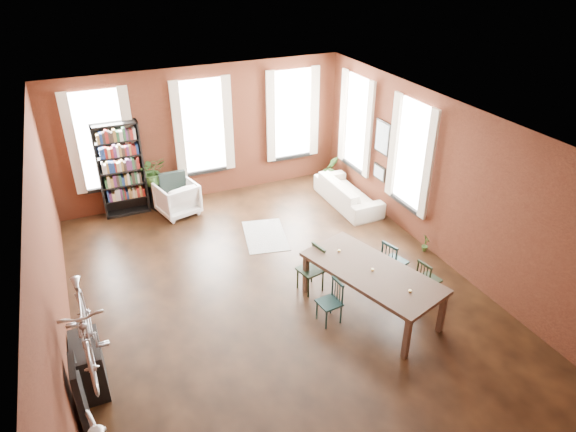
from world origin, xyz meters
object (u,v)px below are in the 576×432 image
dining_chair_a (329,303)px  white_armchair (177,197)px  cream_sofa (348,189)px  dining_chair_d (394,261)px  console_table (89,366)px  dining_chair_c (428,279)px  dining_table (370,290)px  dining_chair_b (310,270)px  plant_stand (157,196)px  bookshelf (121,170)px

dining_chair_a → white_armchair: (-1.44, 4.80, 0.04)m
dining_chair_a → cream_sofa: bearing=140.2°
dining_chair_d → console_table: dining_chair_d is taller
dining_chair_c → console_table: 5.74m
dining_table → dining_chair_c: bearing=-22.9°
dining_chair_a → white_armchair: bearing=-169.2°
dining_chair_b → cream_sofa: 3.56m
dining_chair_d → white_armchair: dining_chair_d is taller
dining_table → dining_chair_b: size_ratio=2.76×
dining_chair_d → white_armchair: size_ratio=1.01×
dining_chair_c → cream_sofa: cream_sofa is taller
dining_chair_a → dining_chair_d: dining_chair_d is taller
dining_chair_b → plant_stand: size_ratio=1.45×
dining_chair_b → dining_chair_d: (1.54, -0.39, -0.00)m
dining_chair_a → white_armchair: white_armchair is taller
dining_table → bookshelf: bookshelf is taller
cream_sofa → plant_stand: bearing=68.4°
dining_chair_d → console_table: 5.46m
dining_chair_a → white_armchair: 5.02m
dining_chair_b → dining_chair_c: bearing=48.7°
dining_table → cream_sofa: size_ratio=1.17×
white_armchair → dining_table: bearing=100.8°
white_armchair → dining_chair_d: bearing=111.8°
dining_table → dining_chair_b: 1.17m
dining_chair_c → dining_chair_d: (-0.29, 0.66, 0.05)m
cream_sofa → plant_stand: 4.58m
dining_chair_b → dining_table: bearing=24.8°
dining_chair_d → console_table: bearing=78.4°
dining_table → plant_stand: dining_table is taller
cream_sofa → plant_stand: cream_sofa is taller
white_armchair → plant_stand: bearing=-66.2°
white_armchair → bookshelf: bearing=-39.3°
dining_chair_c → dining_chair_d: size_ratio=0.89×
bookshelf → plant_stand: bearing=-1.1°
dining_chair_b → dining_chair_c: dining_chair_b is taller
bookshelf → dining_chair_d: bearing=-49.0°
dining_chair_c → bookshelf: 7.07m
dining_chair_a → dining_chair_b: size_ratio=0.89×
dining_chair_d → cream_sofa: bearing=-30.3°
dining_chair_c → console_table: console_table is taller
dining_chair_d → plant_stand: bearing=20.0°
console_table → dining_chair_a: bearing=-1.7°
plant_stand → bookshelf: bearing=178.9°
console_table → bookshelf: bearing=76.2°
white_armchair → plant_stand: 0.64m
dining_chair_b → bookshelf: size_ratio=0.40×
white_armchair → plant_stand: (-0.39, 0.50, -0.13)m
dining_chair_b → console_table: 3.99m
dining_chair_a → console_table: 3.81m
dining_chair_b → dining_chair_c: 2.11m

